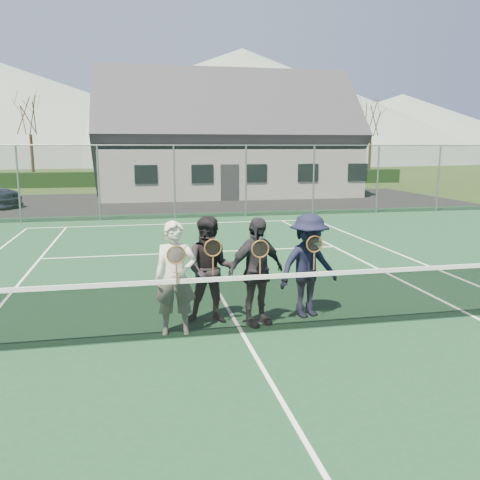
{
  "coord_description": "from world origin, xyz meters",
  "views": [
    {
      "loc": [
        -1.58,
        -7.47,
        2.93
      ],
      "look_at": [
        0.27,
        1.5,
        1.25
      ],
      "focal_mm": 38.0,
      "sensor_mm": 36.0,
      "label": 1
    }
  ],
  "objects_px": {
    "clubhouse": "(226,129)",
    "player_b": "(211,270)",
    "player_d": "(308,266)",
    "player_c": "(256,271)",
    "tennis_net": "(242,302)",
    "player_a": "(175,278)"
  },
  "relations": [
    {
      "from": "clubhouse",
      "to": "player_c",
      "type": "distance_m",
      "value": 24.08
    },
    {
      "from": "tennis_net",
      "to": "clubhouse",
      "type": "height_order",
      "value": "clubhouse"
    },
    {
      "from": "player_c",
      "to": "player_d",
      "type": "relative_size",
      "value": 1.0
    },
    {
      "from": "tennis_net",
      "to": "player_b",
      "type": "distance_m",
      "value": 0.85
    },
    {
      "from": "tennis_net",
      "to": "player_a",
      "type": "xyz_separation_m",
      "value": [
        -1.02,
        0.22,
        0.38
      ]
    },
    {
      "from": "clubhouse",
      "to": "player_d",
      "type": "xyz_separation_m",
      "value": [
        -2.7,
        -23.37,
        -3.07
      ]
    },
    {
      "from": "player_b",
      "to": "player_d",
      "type": "xyz_separation_m",
      "value": [
        1.7,
        -0.02,
        -0.0
      ]
    },
    {
      "from": "clubhouse",
      "to": "player_d",
      "type": "relative_size",
      "value": 8.67
    },
    {
      "from": "clubhouse",
      "to": "player_b",
      "type": "relative_size",
      "value": 8.67
    },
    {
      "from": "tennis_net",
      "to": "clubhouse",
      "type": "xyz_separation_m",
      "value": [
        4.0,
        24.0,
        3.45
      ]
    },
    {
      "from": "player_b",
      "to": "player_c",
      "type": "xyz_separation_m",
      "value": [
        0.72,
        -0.24,
        0.0
      ]
    },
    {
      "from": "clubhouse",
      "to": "player_d",
      "type": "height_order",
      "value": "clubhouse"
    },
    {
      "from": "clubhouse",
      "to": "player_a",
      "type": "height_order",
      "value": "clubhouse"
    },
    {
      "from": "tennis_net",
      "to": "player_a",
      "type": "relative_size",
      "value": 6.49
    },
    {
      "from": "player_b",
      "to": "player_d",
      "type": "relative_size",
      "value": 1.0
    },
    {
      "from": "tennis_net",
      "to": "player_d",
      "type": "bearing_deg",
      "value": 25.69
    },
    {
      "from": "player_c",
      "to": "player_d",
      "type": "bearing_deg",
      "value": 12.77
    },
    {
      "from": "tennis_net",
      "to": "clubhouse",
      "type": "distance_m",
      "value": 24.57
    },
    {
      "from": "clubhouse",
      "to": "player_b",
      "type": "xyz_separation_m",
      "value": [
        -4.4,
        -23.35,
        -3.07
      ]
    },
    {
      "from": "clubhouse",
      "to": "player_c",
      "type": "height_order",
      "value": "clubhouse"
    },
    {
      "from": "clubhouse",
      "to": "player_a",
      "type": "bearing_deg",
      "value": -101.92
    },
    {
      "from": "tennis_net",
      "to": "player_b",
      "type": "xyz_separation_m",
      "value": [
        -0.4,
        0.64,
        0.38
      ]
    }
  ]
}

